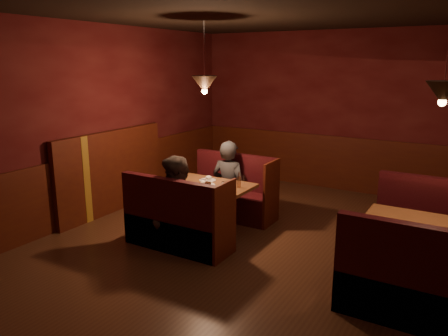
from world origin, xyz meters
The scene contains 9 objects.
room centered at (-0.28, 0.04, 1.05)m, with size 6.02×7.02×2.92m.
main_table centered at (-1.18, 0.47, 0.53)m, with size 1.28×0.78×0.90m.
main_bench_far centered at (-1.16, 1.19, 0.31)m, with size 1.41×0.50×0.96m.
main_bench_near centered at (-1.16, -0.26, 0.31)m, with size 1.41×0.50×0.96m.
second_table centered at (1.66, 0.28, 0.53)m, with size 1.26×0.81×0.71m.
second_bench_far centered at (1.69, 1.04, 0.32)m, with size 1.40×0.52×1.00m.
second_bench_near centered at (1.69, -0.47, 0.32)m, with size 1.40×0.52×1.00m.
diner_a centered at (-1.20, 1.13, 0.77)m, with size 0.56×0.37×1.54m, color #313236.
diner_b centered at (-1.16, -0.23, 0.77)m, with size 0.75×0.59×1.55m, color #3D332D.
Camera 1 is at (2.03, -4.42, 2.34)m, focal length 35.00 mm.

